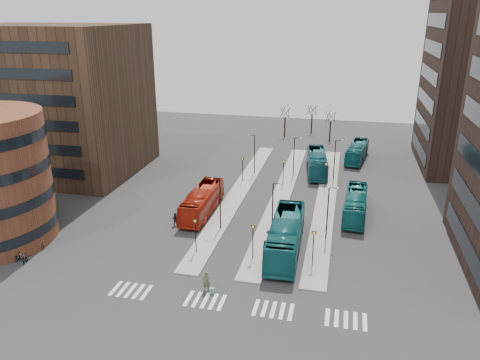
% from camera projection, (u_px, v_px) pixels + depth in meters
% --- Properties ---
extents(ground, '(160.00, 160.00, 0.00)m').
position_uv_depth(ground, '(202.00, 331.00, 36.80)').
color(ground, '#29292B').
rests_on(ground, ground).
extents(island_left, '(2.50, 45.00, 0.15)m').
position_uv_depth(island_left, '(239.00, 192.00, 65.13)').
color(island_left, gray).
rests_on(island_left, ground).
extents(island_mid, '(2.50, 45.00, 0.15)m').
position_uv_depth(island_mid, '(282.00, 195.00, 63.87)').
color(island_mid, gray).
rests_on(island_mid, ground).
extents(island_right, '(2.50, 45.00, 0.15)m').
position_uv_depth(island_right, '(326.00, 199.00, 62.60)').
color(island_right, gray).
rests_on(island_right, ground).
extents(suitcase, '(0.51, 0.46, 0.53)m').
position_uv_depth(suitcase, '(212.00, 291.00, 41.64)').
color(suitcase, '#1A4693').
rests_on(suitcase, ground).
extents(red_bus, '(2.68, 11.33, 3.16)m').
position_uv_depth(red_bus, '(202.00, 201.00, 57.84)').
color(red_bus, '#B0210D').
rests_on(red_bus, ground).
extents(teal_bus_a, '(3.38, 13.00, 3.60)m').
position_uv_depth(teal_bus_a, '(286.00, 235.00, 48.53)').
color(teal_bus_a, '#135C62').
rests_on(teal_bus_a, ground).
extents(teal_bus_b, '(4.07, 11.85, 3.23)m').
position_uv_depth(teal_bus_b, '(317.00, 163.00, 72.56)').
color(teal_bus_b, '#12515E').
rests_on(teal_bus_b, ground).
extents(teal_bus_c, '(3.07, 10.84, 2.99)m').
position_uv_depth(teal_bus_c, '(355.00, 204.00, 57.15)').
color(teal_bus_c, '#146566').
rests_on(teal_bus_c, ground).
extents(teal_bus_d, '(4.09, 10.86, 2.95)m').
position_uv_depth(teal_bus_d, '(357.00, 152.00, 78.68)').
color(teal_bus_d, '#146268').
rests_on(teal_bus_d, ground).
extents(traveller, '(0.76, 0.56, 1.90)m').
position_uv_depth(traveller, '(206.00, 281.00, 41.82)').
color(traveller, brown).
rests_on(traveller, ground).
extents(commuter_a, '(0.78, 0.63, 1.55)m').
position_uv_depth(commuter_a, '(175.00, 219.00, 54.77)').
color(commuter_a, black).
rests_on(commuter_a, ground).
extents(commuter_b, '(0.54, 1.03, 1.68)m').
position_uv_depth(commuter_b, '(265.00, 248.00, 47.94)').
color(commuter_b, black).
rests_on(commuter_b, ground).
extents(commuter_c, '(0.70, 1.12, 1.67)m').
position_uv_depth(commuter_c, '(269.00, 238.00, 50.17)').
color(commuter_c, black).
rests_on(commuter_c, ground).
extents(bicycle_near, '(1.95, 1.28, 0.97)m').
position_uv_depth(bicycle_near, '(19.00, 259.00, 46.56)').
color(bicycle_near, gray).
rests_on(bicycle_near, ground).
extents(bicycle_mid, '(1.65, 0.78, 0.96)m').
position_uv_depth(bicycle_mid, '(22.00, 257.00, 46.99)').
color(bicycle_mid, gray).
rests_on(bicycle_mid, ground).
extents(bicycle_far, '(1.74, 1.19, 0.87)m').
position_uv_depth(bicycle_far, '(40.00, 244.00, 49.68)').
color(bicycle_far, gray).
rests_on(bicycle_far, ground).
extents(crosswalk_stripes, '(22.35, 2.40, 0.01)m').
position_uv_depth(crosswalk_stripes, '(236.00, 305.00, 40.10)').
color(crosswalk_stripes, silver).
rests_on(crosswalk_stripes, ground).
extents(office_block, '(25.00, 20.12, 22.00)m').
position_uv_depth(office_block, '(54.00, 100.00, 71.39)').
color(office_block, '#422D1E').
rests_on(office_block, ground).
extents(sign_poles, '(12.45, 22.12, 3.65)m').
position_uv_depth(sign_poles, '(271.00, 198.00, 56.74)').
color(sign_poles, black).
rests_on(sign_poles, ground).
extents(lamp_posts, '(14.04, 20.24, 6.12)m').
position_uv_depth(lamp_posts, '(285.00, 176.00, 60.71)').
color(lamp_posts, black).
rests_on(lamp_posts, ground).
extents(bare_trees, '(10.97, 8.14, 5.90)m').
position_uv_depth(bare_trees, '(309.00, 124.00, 92.78)').
color(bare_trees, black).
rests_on(bare_trees, ground).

